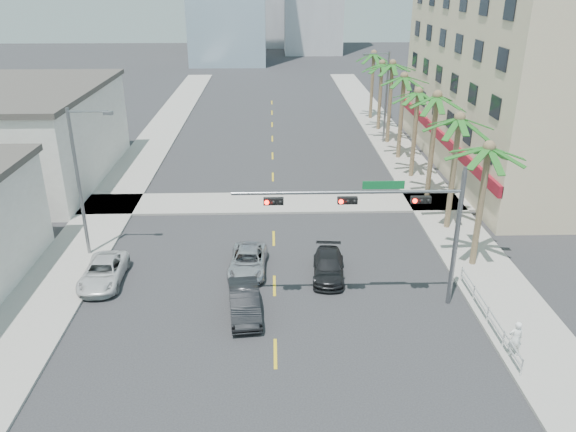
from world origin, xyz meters
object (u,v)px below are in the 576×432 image
object	(u,v)px
car_parked_far	(103,272)
car_lane_right	(328,266)
car_lane_left	(245,302)
pedestrian	(515,339)
traffic_signal_mast	(394,214)
car_lane_center	(248,261)

from	to	relation	value
car_parked_far	car_lane_right	bearing A→B (deg)	0.16
car_parked_far	car_lane_right	distance (m)	12.45
car_lane_left	car_lane_right	distance (m)	5.89
car_parked_far	pedestrian	size ratio (longest dim) A/B	2.63
car_parked_far	car_lane_left	world-z (taller)	car_lane_left
traffic_signal_mast	car_parked_far	xyz separation A→B (m)	(-15.18, 2.71, -4.43)
car_lane_left	pedestrian	world-z (taller)	pedestrian
car_lane_center	car_lane_right	xyz separation A→B (m)	(4.55, -0.74, -0.00)
car_lane_center	car_lane_right	world-z (taller)	car_lane_center
car_parked_far	pedestrian	distance (m)	21.21
pedestrian	car_lane_center	bearing A→B (deg)	-36.63
car_lane_center	car_lane_right	size ratio (longest dim) A/B	1.05
car_lane_left	car_parked_far	bearing A→B (deg)	150.71
car_parked_far	pedestrian	bearing A→B (deg)	-21.38
traffic_signal_mast	car_parked_far	world-z (taller)	traffic_signal_mast
car_lane_left	car_lane_center	distance (m)	4.48
traffic_signal_mast	car_parked_far	bearing A→B (deg)	169.87
traffic_signal_mast	car_lane_center	size ratio (longest dim) A/B	2.50
car_parked_far	car_lane_left	size ratio (longest dim) A/B	1.08
car_lane_center	car_lane_left	bearing A→B (deg)	-87.18
car_lane_center	pedestrian	size ratio (longest dim) A/B	2.57
car_lane_left	car_lane_right	size ratio (longest dim) A/B	0.99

